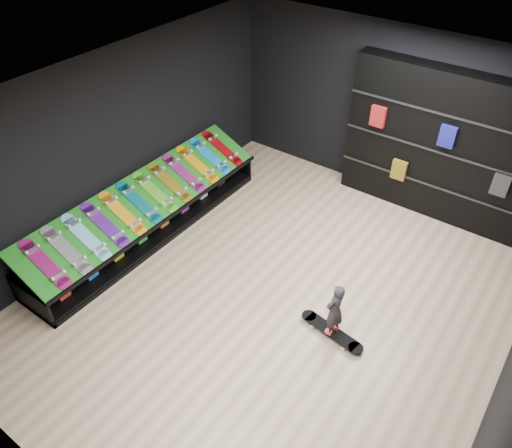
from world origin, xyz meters
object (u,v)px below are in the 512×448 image
Objects in this scene: floor_skateboard at (331,333)px; child at (334,318)px; display_rack at (149,220)px; back_shelving at (441,147)px.

child is (0.00, 0.00, 0.30)m from floor_skateboard.
display_rack is 3.55m from floor_skateboard.
back_shelving is 6.35× the size of child.
display_rack is 4.59× the size of floor_skateboard.
child reaches higher than floor_skateboard.
back_shelving reaches higher than floor_skateboard.
back_shelving is at bearing 43.43° from display_rack.
display_rack is at bearing -79.94° from child.
display_rack reaches higher than floor_skateboard.
display_rack is 9.00× the size of child.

